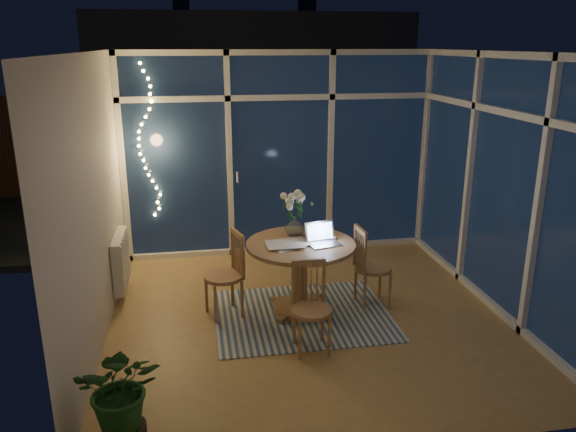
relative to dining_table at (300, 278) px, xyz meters
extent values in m
plane|color=olive|center=(0.08, -0.16, -0.38)|extent=(4.00, 4.00, 0.00)
plane|color=white|center=(0.08, -0.16, 2.22)|extent=(4.00, 4.00, 0.00)
cube|color=beige|center=(0.08, 1.84, 0.92)|extent=(4.00, 0.04, 2.60)
cube|color=beige|center=(0.08, -2.16, 0.92)|extent=(4.00, 0.04, 2.60)
cube|color=beige|center=(-1.92, -0.16, 0.92)|extent=(0.04, 4.00, 2.60)
cube|color=beige|center=(2.08, -0.16, 0.92)|extent=(0.04, 4.00, 2.60)
cube|color=white|center=(0.08, 1.80, 0.92)|extent=(4.00, 0.10, 2.60)
cube|color=white|center=(2.04, -0.16, 0.92)|extent=(0.10, 4.00, 2.60)
cube|color=silver|center=(-1.86, 0.74, 0.02)|extent=(0.10, 0.70, 0.58)
cube|color=black|center=(0.58, 4.84, -0.44)|extent=(12.00, 6.00, 0.10)
cube|color=#331F12|center=(0.08, 5.34, 0.52)|extent=(11.00, 0.08, 1.80)
cube|color=#2E3238|center=(0.38, 8.34, 1.82)|extent=(7.00, 3.00, 2.20)
sphere|color=#173216|center=(-0.72, 3.24, 0.07)|extent=(0.90, 0.90, 0.90)
cube|color=beige|center=(0.00, -0.10, -0.37)|extent=(1.79, 1.44, 0.01)
cylinder|color=#9B6746|center=(0.00, 0.00, 0.00)|extent=(1.11, 1.11, 0.75)
cube|color=#9B6746|center=(-0.78, 0.05, 0.07)|extent=(0.51, 0.51, 0.90)
cube|color=#9B6746|center=(0.78, 0.02, 0.07)|extent=(0.43, 0.43, 0.88)
cube|color=#9B6746|center=(-0.05, -0.78, 0.04)|extent=(0.39, 0.39, 0.84)
imported|color=silver|center=(-0.02, 0.23, 0.48)|extent=(0.20, 0.20, 0.21)
imported|color=white|center=(0.31, 0.07, 0.40)|extent=(0.15, 0.15, 0.04)
cube|color=silver|center=(-0.15, -0.03, 0.39)|extent=(0.44, 0.37, 0.02)
cube|color=black|center=(0.07, -0.08, 0.38)|extent=(0.12, 0.06, 0.01)
imported|color=#1B4E1E|center=(-1.57, -1.80, 0.00)|extent=(0.55, 0.48, 0.76)
camera|label=1|loc=(-1.02, -5.20, 2.30)|focal=35.00mm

